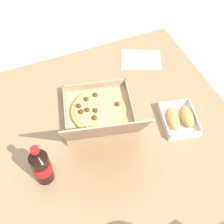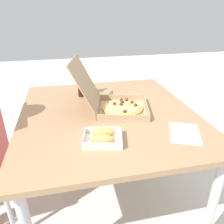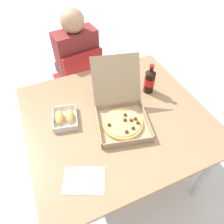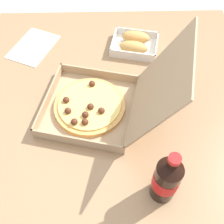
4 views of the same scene
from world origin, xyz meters
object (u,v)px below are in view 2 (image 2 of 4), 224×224
object	(u,v)px
cola_bottle	(82,83)
paper_menu	(185,133)
bread_side_box	(103,137)
pizza_box_open	(116,103)

from	to	relation	value
cola_bottle	paper_menu	xyz separation A→B (m)	(-0.65, -0.47, -0.09)
cola_bottle	paper_menu	size ratio (longest dim) A/B	1.07
bread_side_box	cola_bottle	bearing A→B (deg)	3.32
cola_bottle	bread_side_box	bearing A→B (deg)	-176.68
pizza_box_open	bread_side_box	size ratio (longest dim) A/B	2.37
bread_side_box	cola_bottle	size ratio (longest dim) A/B	0.97
bread_side_box	paper_menu	size ratio (longest dim) A/B	1.04
bread_side_box	paper_menu	world-z (taller)	bread_side_box
pizza_box_open	cola_bottle	size ratio (longest dim) A/B	2.30
cola_bottle	paper_menu	world-z (taller)	cola_bottle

